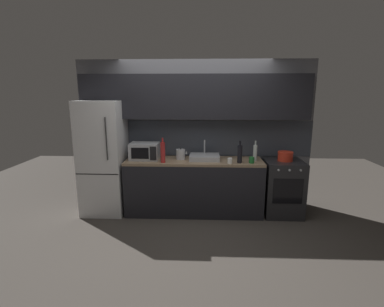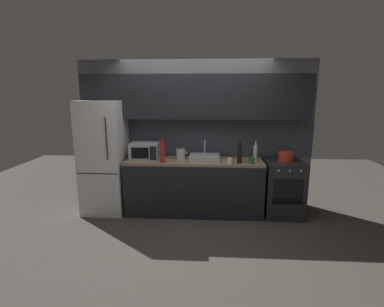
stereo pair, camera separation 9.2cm
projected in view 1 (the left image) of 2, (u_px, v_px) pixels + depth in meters
ground_plane at (192, 239)px, 3.91m from camera, size 10.00×10.00×0.00m
back_wall at (195, 118)px, 4.75m from camera, size 3.95×0.44×2.50m
counter_run at (194, 186)px, 4.70m from camera, size 2.21×0.60×0.90m
refrigerator at (104, 158)px, 4.66m from camera, size 0.68×0.69×1.85m
oven_range at (282, 188)px, 4.64m from camera, size 0.60×0.62×0.90m
microwave at (145, 151)px, 4.62m from camera, size 0.46×0.35×0.27m
sink_basin at (204, 157)px, 4.62m from camera, size 0.48×0.38×0.30m
kettle at (181, 154)px, 4.63m from camera, size 0.18×0.15×0.19m
wine_bottle_clear at (255, 153)px, 4.51m from camera, size 0.06×0.06×0.32m
wine_bottle_red at (163, 152)px, 4.40m from camera, size 0.07×0.07×0.39m
wine_bottle_dark at (240, 154)px, 4.37m from camera, size 0.07×0.07×0.35m
mug_green at (252, 160)px, 4.39m from camera, size 0.08×0.08×0.09m
mug_white at (230, 161)px, 4.36m from camera, size 0.08×0.08×0.09m
cooking_pot at (285, 156)px, 4.53m from camera, size 0.24×0.24×0.15m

